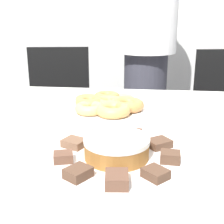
{
  "coord_description": "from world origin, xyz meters",
  "views": [
    {
      "loc": [
        0.12,
        -0.96,
        1.09
      ],
      "look_at": [
        0.01,
        -0.03,
        0.79
      ],
      "focal_mm": 50.0,
      "sensor_mm": 36.0,
      "label": 1
    }
  ],
  "objects_px": {
    "plate_cake": "(117,159)",
    "frosted_cake": "(117,148)",
    "person_standing": "(147,43)",
    "office_chair_left": "(59,122)",
    "plate_donuts": "(109,108)"
  },
  "relations": [
    {
      "from": "plate_cake",
      "to": "plate_donuts",
      "type": "height_order",
      "value": "same"
    },
    {
      "from": "person_standing",
      "to": "plate_donuts",
      "type": "height_order",
      "value": "person_standing"
    },
    {
      "from": "plate_cake",
      "to": "frosted_cake",
      "type": "distance_m",
      "value": 0.03
    },
    {
      "from": "person_standing",
      "to": "frosted_cake",
      "type": "distance_m",
      "value": 1.23
    },
    {
      "from": "plate_donuts",
      "to": "frosted_cake",
      "type": "xyz_separation_m",
      "value": [
        0.07,
        -0.44,
        0.03
      ]
    },
    {
      "from": "plate_cake",
      "to": "frosted_cake",
      "type": "height_order",
      "value": "frosted_cake"
    },
    {
      "from": "person_standing",
      "to": "office_chair_left",
      "type": "height_order",
      "value": "person_standing"
    },
    {
      "from": "person_standing",
      "to": "plate_cake",
      "type": "relative_size",
      "value": 4.65
    },
    {
      "from": "office_chair_left",
      "to": "frosted_cake",
      "type": "bearing_deg",
      "value": -75.55
    },
    {
      "from": "office_chair_left",
      "to": "plate_donuts",
      "type": "height_order",
      "value": "office_chair_left"
    },
    {
      "from": "person_standing",
      "to": "frosted_cake",
      "type": "xyz_separation_m",
      "value": [
        -0.06,
        -1.21,
        -0.15
      ]
    },
    {
      "from": "plate_donuts",
      "to": "office_chair_left",
      "type": "bearing_deg",
      "value": 120.72
    },
    {
      "from": "plate_cake",
      "to": "person_standing",
      "type": "bearing_deg",
      "value": 87.13
    },
    {
      "from": "person_standing",
      "to": "office_chair_left",
      "type": "relative_size",
      "value": 1.98
    },
    {
      "from": "office_chair_left",
      "to": "plate_cake",
      "type": "distance_m",
      "value": 1.28
    }
  ]
}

